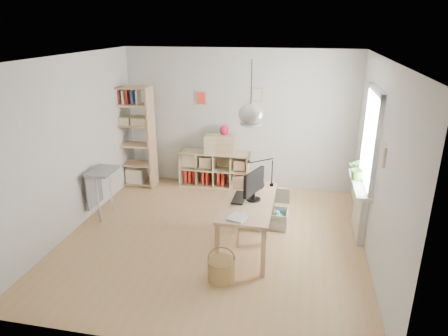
% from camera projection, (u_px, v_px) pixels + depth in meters
% --- Properties ---
extents(ground, '(4.50, 4.50, 0.00)m').
position_uv_depth(ground, '(214.00, 238.00, 6.18)').
color(ground, tan).
rests_on(ground, ground).
extents(room_shell, '(4.50, 4.50, 4.50)m').
position_uv_depth(room_shell, '(251.00, 114.00, 5.25)').
color(room_shell, silver).
rests_on(room_shell, ground).
extents(window_unit, '(0.07, 1.16, 1.46)m').
position_uv_depth(window_unit, '(372.00, 139.00, 5.78)').
color(window_unit, white).
rests_on(window_unit, ground).
extents(radiator, '(0.10, 0.80, 0.80)m').
position_uv_depth(radiator, '(360.00, 210.00, 6.18)').
color(radiator, silver).
rests_on(radiator, ground).
extents(windowsill, '(0.22, 1.20, 0.06)m').
position_uv_depth(windowsill, '(360.00, 184.00, 6.04)').
color(windowsill, white).
rests_on(windowsill, radiator).
extents(desk, '(0.70, 1.50, 0.75)m').
position_uv_depth(desk, '(249.00, 206.00, 5.71)').
color(desk, tan).
rests_on(desk, ground).
extents(cube_shelf, '(1.40, 0.38, 0.72)m').
position_uv_depth(cube_shelf, '(214.00, 171.00, 8.08)').
color(cube_shelf, '#D2C08A').
rests_on(cube_shelf, ground).
extents(tall_bookshelf, '(0.80, 0.38, 2.00)m').
position_uv_depth(tall_bookshelf, '(133.00, 133.00, 7.84)').
color(tall_bookshelf, tan).
rests_on(tall_bookshelf, ground).
extents(side_table, '(0.40, 0.55, 0.85)m').
position_uv_depth(side_table, '(99.00, 180.00, 6.65)').
color(side_table, gray).
rests_on(side_table, ground).
extents(chair, '(0.57, 0.57, 0.94)m').
position_uv_depth(chair, '(249.00, 205.00, 6.03)').
color(chair, gray).
rests_on(chair, ground).
extents(wicker_basket, '(0.35, 0.35, 0.49)m').
position_uv_depth(wicker_basket, '(221.00, 269.00, 5.12)').
color(wicker_basket, '#AB864D').
rests_on(wicker_basket, ground).
extents(storage_chest, '(0.57, 0.63, 0.58)m').
position_uv_depth(storage_chest, '(271.00, 214.00, 6.52)').
color(storage_chest, silver).
rests_on(storage_chest, ground).
extents(monitor, '(0.23, 0.49, 0.44)m').
position_uv_depth(monitor, '(254.00, 184.00, 5.62)').
color(monitor, black).
rests_on(monitor, desk).
extents(keyboard, '(0.17, 0.45, 0.02)m').
position_uv_depth(keyboard, '(239.00, 198.00, 5.75)').
color(keyboard, black).
rests_on(keyboard, desk).
extents(task_lamp, '(0.42, 0.15, 0.44)m').
position_uv_depth(task_lamp, '(259.00, 168.00, 6.07)').
color(task_lamp, black).
rests_on(task_lamp, desk).
extents(yarn_ball, '(0.16, 0.16, 0.16)m').
position_uv_depth(yarn_ball, '(259.00, 184.00, 6.04)').
color(yarn_ball, '#45090F').
rests_on(yarn_ball, desk).
extents(paper_tray, '(0.28, 0.31, 0.03)m').
position_uv_depth(paper_tray, '(238.00, 217.00, 5.16)').
color(paper_tray, white).
rests_on(paper_tray, desk).
extents(drawer_chest, '(0.66, 0.36, 0.36)m').
position_uv_depth(drawer_chest, '(221.00, 144.00, 7.81)').
color(drawer_chest, '#D2C08A').
rests_on(drawer_chest, cube_shelf).
extents(red_vase, '(0.17, 0.17, 0.20)m').
position_uv_depth(red_vase, '(224.00, 130.00, 7.70)').
color(red_vase, maroon).
rests_on(red_vase, drawer_chest).
extents(potted_plant, '(0.34, 0.30, 0.36)m').
position_uv_depth(potted_plant, '(359.00, 168.00, 6.09)').
color(potted_plant, '#346525').
rests_on(potted_plant, windowsill).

